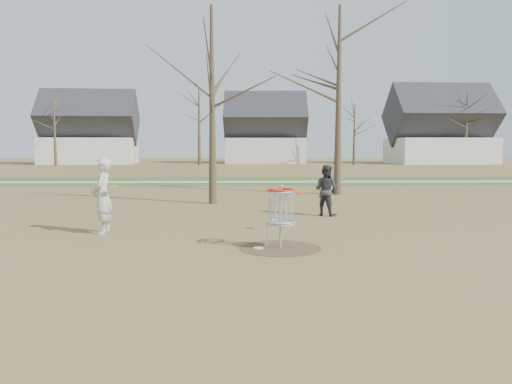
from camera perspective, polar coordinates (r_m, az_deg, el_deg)
ground at (r=11.01m, az=2.81°, el=-6.43°), size 160.00×160.00×0.00m
green_band at (r=31.84m, az=0.04°, el=1.29°), size 160.00×8.00×0.01m
footpath at (r=30.84m, az=0.09°, el=1.17°), size 160.00×1.50×0.01m
dirt_circle at (r=11.01m, az=2.81°, el=-6.40°), size 1.80×1.80×0.01m
player_standing at (r=13.25m, az=-17.11°, el=-0.42°), size 0.49×0.72×1.94m
player_throwing at (r=16.16m, az=8.00°, el=0.20°), size 1.00×0.98×1.63m
disc_grounded at (r=10.92m, az=0.25°, el=-6.42°), size 0.22×0.22×0.02m
discs_in_play at (r=12.66m, az=-4.98°, el=0.26°), size 4.92×0.47×0.24m
disc_golf_basket at (r=10.86m, az=2.83°, el=-1.70°), size 0.64×0.64×1.35m
bare_trees at (r=46.71m, az=1.79°, el=9.12°), size 52.62×44.98×9.00m
houses_row at (r=63.53m, az=3.24°, el=6.46°), size 56.51×10.01×7.26m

